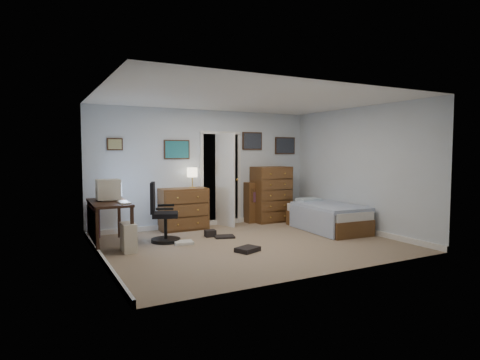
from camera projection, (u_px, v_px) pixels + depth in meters
name	position (u px, v px, depth m)	size (l,w,h in m)	color
floor	(251.00, 244.00, 6.99)	(5.00, 4.00, 0.02)	gray
computer_desk	(103.00, 212.00, 6.77)	(0.65, 1.34, 0.76)	#321A10
crt_monitor	(108.00, 190.00, 6.93)	(0.41, 0.38, 0.37)	beige
keyboard	(124.00, 202.00, 6.58)	(0.15, 0.41, 0.02)	beige
pc_tower	(129.00, 237.00, 6.45)	(0.22, 0.43, 0.46)	beige
office_chair	(162.00, 219.00, 7.11)	(0.66, 0.66, 1.07)	black
media_stack	(95.00, 218.00, 7.46)	(0.15, 0.15, 0.73)	maroon
low_dresser	(183.00, 209.00, 8.25)	(0.96, 0.48, 0.86)	brown
table_lamp	(192.00, 173.00, 8.29)	(0.22, 0.22, 0.42)	gold
doorway	(215.00, 178.00, 9.08)	(0.96, 1.12, 2.05)	black
tall_dresser	(271.00, 194.00, 9.20)	(0.86, 0.51, 1.27)	brown
headboard_bookcase	(265.00, 200.00, 9.27)	(1.03, 0.31, 0.91)	brown
bed	(327.00, 217.00, 8.20)	(1.06, 1.84, 0.59)	brown
wall_posters	(229.00, 145.00, 8.88)	(4.38, 0.04, 0.60)	#331E11
floor_clutter	(221.00, 242.00, 7.00)	(1.24, 1.61, 0.13)	black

